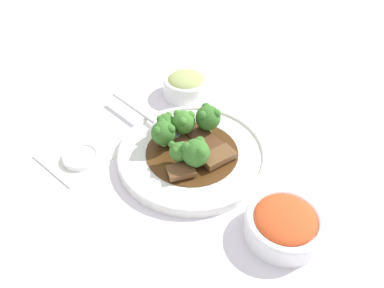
% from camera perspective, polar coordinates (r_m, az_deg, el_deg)
% --- Properties ---
extents(ground_plane, '(4.00, 4.00, 0.00)m').
position_cam_1_polar(ground_plane, '(0.67, 0.00, -2.12)').
color(ground_plane, silver).
extents(main_plate, '(0.27, 0.27, 0.02)m').
position_cam_1_polar(main_plate, '(0.67, 0.00, -1.51)').
color(main_plate, white).
rests_on(main_plate, ground_plane).
extents(beef_strip_0, '(0.07, 0.04, 0.01)m').
position_cam_1_polar(beef_strip_0, '(0.66, -1.35, -0.34)').
color(beef_strip_0, brown).
rests_on(beef_strip_0, main_plate).
extents(beef_strip_1, '(0.05, 0.07, 0.01)m').
position_cam_1_polar(beef_strip_1, '(0.64, 4.01, -1.95)').
color(beef_strip_1, brown).
rests_on(beef_strip_1, main_plate).
extents(beef_strip_2, '(0.08, 0.06, 0.01)m').
position_cam_1_polar(beef_strip_2, '(0.67, 2.10, 0.39)').
color(beef_strip_2, '#56331E').
rests_on(beef_strip_2, main_plate).
extents(beef_strip_3, '(0.05, 0.05, 0.01)m').
position_cam_1_polar(beef_strip_3, '(0.62, -1.68, -4.14)').
color(beef_strip_3, brown).
rests_on(beef_strip_3, main_plate).
extents(broccoli_floret_0, '(0.04, 0.04, 0.05)m').
position_cam_1_polar(broccoli_floret_0, '(0.67, -1.27, 3.40)').
color(broccoli_floret_0, '#8EB756').
rests_on(broccoli_floret_0, main_plate).
extents(broccoli_floret_1, '(0.05, 0.05, 0.05)m').
position_cam_1_polar(broccoli_floret_1, '(0.62, 0.57, -1.26)').
color(broccoli_floret_1, '#7FA84C').
rests_on(broccoli_floret_1, main_plate).
extents(broccoli_floret_2, '(0.04, 0.04, 0.05)m').
position_cam_1_polar(broccoli_floret_2, '(0.66, -4.37, 1.77)').
color(broccoli_floret_2, '#7FA84C').
rests_on(broccoli_floret_2, main_plate).
extents(broccoli_floret_3, '(0.03, 0.03, 0.04)m').
position_cam_1_polar(broccoli_floret_3, '(0.62, -2.33, -1.00)').
color(broccoli_floret_3, '#8EB756').
rests_on(broccoli_floret_3, main_plate).
extents(broccoli_floret_4, '(0.03, 0.03, 0.04)m').
position_cam_1_polar(broccoli_floret_4, '(0.68, -3.99, 3.27)').
color(broccoli_floret_4, '#8EB756').
rests_on(broccoli_floret_4, main_plate).
extents(broccoli_floret_5, '(0.05, 0.05, 0.06)m').
position_cam_1_polar(broccoli_floret_5, '(0.68, 2.46, 4.09)').
color(broccoli_floret_5, '#8EB756').
rests_on(broccoli_floret_5, main_plate).
extents(serving_spoon, '(0.20, 0.06, 0.01)m').
position_cam_1_polar(serving_spoon, '(0.70, -4.59, 2.63)').
color(serving_spoon, silver).
rests_on(serving_spoon, main_plate).
extents(side_bowl_kimchi, '(0.12, 0.12, 0.05)m').
position_cam_1_polar(side_bowl_kimchi, '(0.57, 13.87, -11.68)').
color(side_bowl_kimchi, white).
rests_on(side_bowl_kimchi, ground_plane).
extents(side_bowl_appetizer, '(0.10, 0.10, 0.05)m').
position_cam_1_polar(side_bowl_appetizer, '(0.81, -0.95, 9.06)').
color(side_bowl_appetizer, white).
rests_on(side_bowl_appetizer, ground_plane).
extents(sauce_dish, '(0.06, 0.06, 0.01)m').
position_cam_1_polar(sauce_dish, '(0.69, -16.56, -1.95)').
color(sauce_dish, white).
rests_on(sauce_dish, ground_plane).
extents(paper_napkin, '(0.12, 0.12, 0.01)m').
position_cam_1_polar(paper_napkin, '(0.71, -17.23, -1.58)').
color(paper_napkin, silver).
rests_on(paper_napkin, ground_plane).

